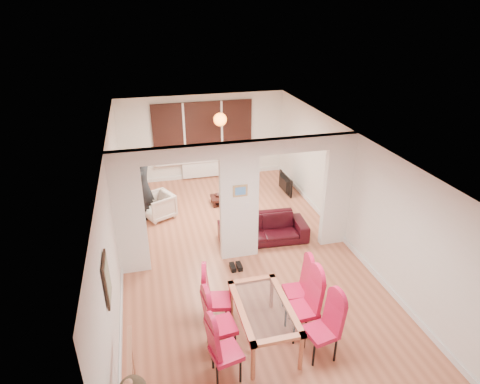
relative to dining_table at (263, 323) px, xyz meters
name	(u,v)px	position (x,y,z in m)	size (l,w,h in m)	color
floor	(239,255)	(0.22, 2.46, -0.35)	(5.00, 9.00, 0.01)	#B16447
room_walls	(239,202)	(0.22, 2.46, 0.95)	(5.00, 9.00, 2.60)	silver
divider_wall	(239,202)	(0.22, 2.46, 0.95)	(5.00, 0.18, 2.60)	white
bay_window_blinds	(203,132)	(0.22, 6.90, 1.15)	(3.00, 0.08, 1.80)	black
radiator	(205,169)	(0.22, 6.86, -0.05)	(1.40, 0.08, 0.50)	white
pendant_light	(220,119)	(0.52, 5.76, 1.80)	(0.36, 0.36, 0.36)	orange
stair_newel	(133,378)	(-2.03, -0.74, 0.20)	(0.40, 1.20, 1.10)	tan
wall_poster	(107,279)	(-2.25, 0.06, 1.25)	(0.04, 0.52, 0.67)	gray
pillar_photo	(240,191)	(0.22, 2.36, 1.25)	(0.30, 0.03, 0.25)	#4C8CD8
dining_table	(263,323)	(0.00, 0.00, 0.00)	(0.84, 1.49, 0.70)	#AC5D3F
dining_chair_la	(226,349)	(-0.73, -0.53, 0.17)	(0.42, 0.42, 1.05)	#B5123A
dining_chair_lb	(221,322)	(-0.70, -0.03, 0.21)	(0.44, 0.44, 1.11)	#B5123A
dining_chair_lc	(218,297)	(-0.63, 0.57, 0.20)	(0.44, 0.44, 1.09)	#B5123A
dining_chair_ra	(321,328)	(0.76, -0.51, 0.19)	(0.43, 0.43, 1.09)	#B5123A
dining_chair_rb	(302,305)	(0.65, -0.01, 0.23)	(0.47, 0.47, 1.16)	#B5123A
dining_chair_rc	(297,288)	(0.76, 0.49, 0.17)	(0.42, 0.42, 1.04)	#B5123A
sofa	(263,229)	(0.90, 2.93, -0.05)	(2.02, 0.79, 0.59)	black
armchair	(158,206)	(-1.37, 4.63, -0.02)	(0.72, 0.70, 0.65)	beige
person	(143,186)	(-1.68, 4.70, 0.54)	(0.43, 0.65, 1.78)	black
television	(282,184)	(2.22, 5.27, -0.09)	(0.12, 0.92, 0.53)	black
coffee_table	(228,199)	(0.53, 4.97, -0.24)	(0.94, 0.47, 0.22)	black
bottle	(227,191)	(0.52, 4.98, 0.01)	(0.07, 0.07, 0.29)	#143F19
bowl	(219,195)	(0.29, 5.03, -0.11)	(0.22, 0.22, 0.05)	black
shoes	(236,267)	(0.03, 1.98, -0.30)	(0.24, 0.26, 0.10)	black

